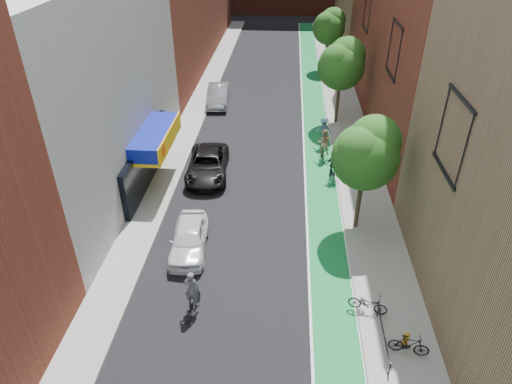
% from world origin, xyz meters
% --- Properties ---
extents(bike_lane, '(2.00, 68.00, 0.01)m').
position_xyz_m(bike_lane, '(4.00, 26.00, 0.01)').
color(bike_lane, '#147437').
rests_on(bike_lane, ground).
extents(sidewalk_left, '(2.00, 68.00, 0.15)m').
position_xyz_m(sidewalk_left, '(-6.00, 26.00, 0.07)').
color(sidewalk_left, gray).
rests_on(sidewalk_left, ground).
extents(sidewalk_right, '(3.00, 68.00, 0.15)m').
position_xyz_m(sidewalk_right, '(6.50, 26.00, 0.07)').
color(sidewalk_right, gray).
rests_on(sidewalk_right, ground).
extents(building_left_white, '(8.00, 20.00, 12.00)m').
position_xyz_m(building_left_white, '(-11.00, 14.00, 6.00)').
color(building_left_white, silver).
rests_on(building_left_white, ground).
extents(tree_near, '(3.40, 3.36, 6.42)m').
position_xyz_m(tree_near, '(5.65, 10.02, 4.66)').
color(tree_near, '#332619').
rests_on(tree_near, ground).
extents(tree_mid, '(3.55, 3.53, 6.74)m').
position_xyz_m(tree_mid, '(5.65, 24.02, 4.89)').
color(tree_mid, '#332619').
rests_on(tree_mid, ground).
extents(tree_far, '(3.30, 3.25, 6.21)m').
position_xyz_m(tree_far, '(5.65, 38.02, 4.50)').
color(tree_far, '#332619').
rests_on(tree_far, ground).
extents(parked_car_white, '(2.04, 4.41, 1.46)m').
position_xyz_m(parked_car_white, '(-3.00, 7.54, 0.73)').
color(parked_car_white, white).
rests_on(parked_car_white, ground).
extents(parked_car_black, '(2.89, 5.62, 1.52)m').
position_xyz_m(parked_car_black, '(-3.29, 15.14, 0.76)').
color(parked_car_black, black).
rests_on(parked_car_black, ground).
extents(parked_car_silver, '(2.03, 5.06, 1.64)m').
position_xyz_m(parked_car_silver, '(-4.35, 27.49, 0.82)').
color(parked_car_silver, '#96999F').
rests_on(parked_car_silver, ground).
extents(cyclist_lead, '(0.85, 1.75, 2.18)m').
position_xyz_m(cyclist_lead, '(-2.05, 3.45, 0.76)').
color(cyclist_lead, black).
rests_on(cyclist_lead, ground).
extents(cyclist_lane_near, '(0.93, 1.50, 2.19)m').
position_xyz_m(cyclist_lane_near, '(4.23, 17.87, 1.00)').
color(cyclist_lane_near, black).
rests_on(cyclist_lane_near, ground).
extents(cyclist_lane_mid, '(0.99, 1.74, 1.96)m').
position_xyz_m(cyclist_lane_mid, '(4.70, 14.98, 0.73)').
color(cyclist_lane_mid, black).
rests_on(cyclist_lane_mid, ground).
extents(cyclist_lane_far, '(1.25, 1.60, 2.22)m').
position_xyz_m(cyclist_lane_far, '(4.35, 19.85, 1.05)').
color(cyclist_lane_far, black).
rests_on(cyclist_lane_far, ground).
extents(parked_bike_mid, '(1.61, 0.73, 0.94)m').
position_xyz_m(parked_bike_mid, '(6.68, 1.78, 0.62)').
color(parked_bike_mid, black).
rests_on(parked_bike_mid, sidewalk_right).
extents(parked_bike_far, '(1.76, 1.04, 0.88)m').
position_xyz_m(parked_bike_far, '(5.40, 3.88, 0.59)').
color(parked_bike_far, black).
rests_on(parked_bike_far, sidewalk_right).
extents(fire_hydrant, '(0.25, 0.25, 0.71)m').
position_xyz_m(fire_hydrant, '(6.64, 2.14, 0.53)').
color(fire_hydrant, '#C88D17').
rests_on(fire_hydrant, sidewalk_right).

